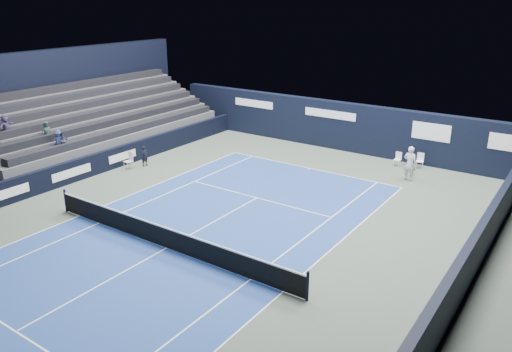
{
  "coord_description": "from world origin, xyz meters",
  "views": [
    {
      "loc": [
        13.02,
        -12.57,
        9.5
      ],
      "look_at": [
        0.17,
        6.07,
        1.3
      ],
      "focal_mm": 35.0,
      "sensor_mm": 36.0,
      "label": 1
    }
  ],
  "objects_px": {
    "folding_chair_back_a": "(398,158)",
    "folding_chair_back_b": "(420,159)",
    "tennis_player": "(410,163)",
    "line_judge_chair": "(129,159)",
    "tennis_net": "(166,237)"
  },
  "relations": [
    {
      "from": "folding_chair_back_a",
      "to": "tennis_net",
      "type": "distance_m",
      "value": 15.79
    },
    {
      "from": "folding_chair_back_b",
      "to": "tennis_net",
      "type": "bearing_deg",
      "value": -119.36
    },
    {
      "from": "line_judge_chair",
      "to": "tennis_player",
      "type": "distance_m",
      "value": 15.81
    },
    {
      "from": "folding_chair_back_a",
      "to": "tennis_player",
      "type": "relative_size",
      "value": 0.44
    },
    {
      "from": "folding_chair_back_a",
      "to": "tennis_net",
      "type": "bearing_deg",
      "value": -102.39
    },
    {
      "from": "folding_chair_back_b",
      "to": "line_judge_chair",
      "type": "height_order",
      "value": "line_judge_chair"
    },
    {
      "from": "folding_chair_back_a",
      "to": "tennis_player",
      "type": "bearing_deg",
      "value": -54.22
    },
    {
      "from": "tennis_player",
      "to": "folding_chair_back_b",
      "type": "bearing_deg",
      "value": 93.33
    },
    {
      "from": "folding_chair_back_a",
      "to": "folding_chair_back_b",
      "type": "height_order",
      "value": "folding_chair_back_b"
    },
    {
      "from": "folding_chair_back_a",
      "to": "tennis_player",
      "type": "xyz_separation_m",
      "value": [
        1.33,
        -2.02,
        0.48
      ]
    },
    {
      "from": "folding_chair_back_a",
      "to": "folding_chair_back_b",
      "type": "bearing_deg",
      "value": 19.51
    },
    {
      "from": "tennis_net",
      "to": "tennis_player",
      "type": "relative_size",
      "value": 6.73
    },
    {
      "from": "line_judge_chair",
      "to": "tennis_net",
      "type": "height_order",
      "value": "tennis_net"
    },
    {
      "from": "folding_chair_back_a",
      "to": "folding_chair_back_b",
      "type": "relative_size",
      "value": 0.94
    },
    {
      "from": "folding_chair_back_b",
      "to": "tennis_player",
      "type": "xyz_separation_m",
      "value": [
        0.14,
        -2.39,
        0.45
      ]
    }
  ]
}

